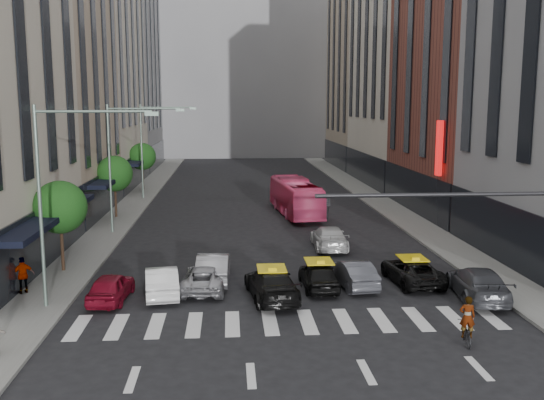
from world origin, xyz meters
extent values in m
plane|color=black|center=(0.00, 0.00, 0.00)|extent=(160.00, 160.00, 0.00)
cube|color=slate|center=(-11.50, 30.00, 0.07)|extent=(3.00, 96.00, 0.15)
cube|color=slate|center=(11.50, 30.00, 0.07)|extent=(3.00, 96.00, 0.15)
cube|color=tan|center=(-17.00, 28.00, 12.00)|extent=(8.00, 16.00, 24.00)
cube|color=beige|center=(-17.00, 46.00, 18.00)|extent=(8.00, 20.00, 36.00)
cube|color=gray|center=(-17.00, 65.00, 15.00)|extent=(8.00, 18.00, 30.00)
cube|color=brown|center=(17.00, 27.00, 13.00)|extent=(8.00, 18.00, 26.00)
cube|color=beige|center=(17.00, 46.00, 20.00)|extent=(8.00, 20.00, 40.00)
cube|color=tan|center=(17.00, 65.00, 14.00)|extent=(8.00, 18.00, 28.00)
cube|color=gray|center=(0.00, 85.00, 18.00)|extent=(30.00, 10.00, 36.00)
cylinder|color=black|center=(-11.80, 10.00, 1.72)|extent=(0.18, 0.18, 3.15)
sphere|color=#123F13|center=(-11.80, 10.00, 3.66)|extent=(2.88, 2.88, 2.88)
cylinder|color=black|center=(-11.80, 26.00, 1.72)|extent=(0.18, 0.18, 3.15)
sphere|color=#123F13|center=(-11.80, 26.00, 3.66)|extent=(2.88, 2.88, 2.88)
cylinder|color=black|center=(-11.80, 42.00, 1.72)|extent=(0.18, 0.18, 3.15)
sphere|color=#123F13|center=(-11.80, 42.00, 3.66)|extent=(2.88, 2.88, 2.88)
cylinder|color=gray|center=(-11.00, 4.00, 4.65)|extent=(0.16, 0.16, 9.00)
cylinder|color=gray|center=(-8.50, 4.00, 8.85)|extent=(5.00, 0.12, 0.12)
cube|color=gray|center=(-6.00, 4.00, 8.75)|extent=(0.60, 0.25, 0.18)
cylinder|color=gray|center=(-11.00, 20.00, 4.65)|extent=(0.16, 0.16, 9.00)
cylinder|color=gray|center=(-8.50, 20.00, 8.85)|extent=(5.00, 0.12, 0.12)
cube|color=gray|center=(-6.00, 20.00, 8.75)|extent=(0.60, 0.25, 0.18)
cylinder|color=gray|center=(-11.00, 36.00, 4.65)|extent=(0.16, 0.16, 9.00)
cylinder|color=gray|center=(-8.50, 36.00, 8.85)|extent=(5.00, 0.12, 0.12)
cube|color=gray|center=(-6.00, 36.00, 8.75)|extent=(0.60, 0.25, 0.18)
cylinder|color=black|center=(5.50, -1.00, 5.80)|extent=(10.00, 0.16, 0.16)
imported|color=black|center=(1.00, -1.00, 5.30)|extent=(0.13, 0.16, 0.80)
cube|color=red|center=(12.60, 20.00, 6.00)|extent=(0.30, 0.70, 4.00)
imported|color=maroon|center=(-8.26, 4.91, 0.67)|extent=(1.89, 4.06, 1.35)
imported|color=white|center=(-5.98, 5.61, 0.72)|extent=(2.09, 4.51, 1.43)
imported|color=#A2A2A7|center=(-3.92, 6.31, 0.63)|extent=(2.36, 4.65, 1.26)
imported|color=black|center=(-0.71, 4.67, 0.74)|extent=(2.66, 5.30, 1.48)
imported|color=black|center=(1.76, 6.08, 0.70)|extent=(1.75, 4.16, 1.41)
imported|color=#44464D|center=(3.57, 6.38, 0.69)|extent=(1.95, 4.33, 1.38)
imported|color=black|center=(6.70, 6.70, 0.66)|extent=(2.55, 4.89, 1.31)
imported|color=#3F4147|center=(9.09, 4.05, 0.75)|extent=(2.71, 5.39, 1.50)
imported|color=#98979C|center=(-3.53, 7.77, 0.76)|extent=(1.75, 4.69, 1.53)
imported|color=silver|center=(3.69, 14.52, 0.73)|extent=(2.18, 5.07, 1.46)
imported|color=#EB457A|center=(2.87, 26.62, 1.50)|extent=(3.58, 10.97, 3.00)
imported|color=black|center=(6.41, -1.30, 0.42)|extent=(0.85, 1.67, 0.83)
imported|color=gray|center=(6.41, -1.30, 1.66)|extent=(0.67, 0.51, 1.66)
imported|color=gray|center=(-12.60, 5.96, 1.04)|extent=(1.12, 0.90, 1.79)
camera|label=1|loc=(-2.69, -22.97, 9.17)|focal=40.00mm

